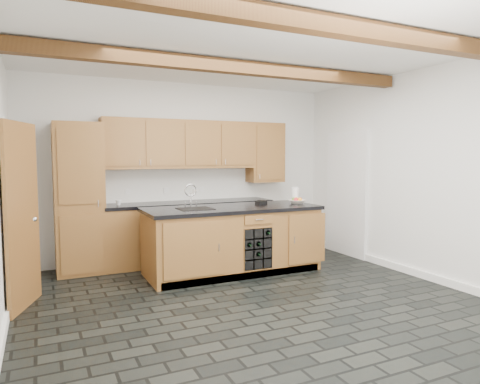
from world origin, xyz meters
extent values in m
plane|color=black|center=(0.00, 0.00, 0.00)|extent=(5.00, 5.00, 0.00)
plane|color=white|center=(0.00, 2.50, 1.40)|extent=(5.00, 0.00, 5.00)
plane|color=white|center=(2.50, 0.00, 1.40)|extent=(0.00, 5.00, 5.00)
plane|color=white|center=(0.00, 0.00, 2.80)|extent=(5.00, 5.00, 0.00)
cube|color=#533315|center=(0.00, -1.20, 2.70)|extent=(4.90, 0.15, 0.15)
cube|color=#533315|center=(0.00, 0.60, 2.70)|extent=(4.90, 0.15, 0.15)
cube|color=white|center=(-2.48, 0.00, 0.05)|extent=(0.04, 5.00, 0.10)
cube|color=white|center=(2.48, 0.00, 0.05)|extent=(0.04, 5.00, 0.10)
cube|color=white|center=(-2.47, 1.30, 1.02)|extent=(0.06, 0.94, 2.04)
cube|color=#9F6B33|center=(-2.32, 0.95, 1.00)|extent=(0.31, 0.77, 2.00)
cube|color=white|center=(2.47, 1.50, 1.02)|extent=(0.06, 0.98, 2.04)
cube|color=black|center=(2.50, 1.50, 1.00)|extent=(0.02, 0.86, 1.96)
cube|color=#9F6B33|center=(-1.65, 2.20, 1.05)|extent=(0.65, 0.60, 2.10)
cube|color=#9F6B33|center=(-0.02, 2.20, 0.44)|extent=(2.60, 0.60, 0.88)
cube|color=black|center=(-0.02, 2.20, 0.91)|extent=(2.64, 0.62, 0.05)
cube|color=white|center=(-0.02, 2.49, 1.19)|extent=(2.60, 0.02, 0.52)
cube|color=#9F6B33|center=(-0.12, 2.33, 1.83)|extent=(2.40, 0.35, 0.75)
cube|color=#9F6B33|center=(1.38, 2.33, 1.70)|extent=(0.60, 0.35, 1.00)
cube|color=#9F6B33|center=(0.30, 1.30, 0.44)|extent=(2.40, 0.90, 0.88)
cube|color=black|center=(0.30, 1.30, 0.91)|extent=(2.46, 0.96, 0.05)
cube|color=#9F6B33|center=(-0.42, 0.84, 0.48)|extent=(0.80, 0.02, 0.70)
cube|color=#9F6B33|center=(1.25, 0.84, 0.48)|extent=(0.60, 0.02, 0.70)
cube|color=black|center=(0.48, 0.99, 0.40)|extent=(0.42, 0.30, 0.56)
cylinder|color=black|center=(0.48, 0.95, 0.33)|extent=(0.07, 0.26, 0.07)
cylinder|color=black|center=(0.62, 0.95, 0.61)|extent=(0.07, 0.26, 0.07)
cylinder|color=black|center=(0.48, 0.95, 0.47)|extent=(0.07, 0.26, 0.07)
cylinder|color=black|center=(0.34, 0.95, 0.47)|extent=(0.07, 0.26, 0.07)
cube|color=black|center=(-0.25, 1.30, 0.93)|extent=(0.45, 0.40, 0.02)
cylinder|color=silver|center=(-0.25, 1.48, 1.03)|extent=(0.02, 0.02, 0.20)
torus|color=silver|center=(-0.25, 1.48, 1.17)|extent=(0.18, 0.02, 0.18)
cylinder|color=silver|center=(-0.33, 1.48, 0.97)|extent=(0.02, 0.02, 0.08)
cylinder|color=silver|center=(-0.17, 1.48, 0.97)|extent=(0.02, 0.02, 0.08)
cube|color=black|center=(0.85, 1.47, 0.95)|extent=(0.20, 0.16, 0.04)
cylinder|color=black|center=(0.85, 1.47, 0.98)|extent=(0.12, 0.12, 0.01)
imported|color=silver|center=(1.35, 1.26, 0.96)|extent=(0.30, 0.30, 0.06)
sphere|color=#B31817|center=(1.40, 1.26, 0.99)|extent=(0.07, 0.07, 0.07)
sphere|color=orange|center=(1.37, 1.31, 0.99)|extent=(0.07, 0.07, 0.07)
sphere|color=#539027|center=(1.31, 1.29, 0.99)|extent=(0.07, 0.07, 0.07)
sphere|color=red|center=(1.31, 1.23, 0.99)|extent=(0.07, 0.07, 0.07)
sphere|color=orange|center=(1.37, 1.21, 0.99)|extent=(0.07, 0.07, 0.07)
cylinder|color=white|center=(1.42, 1.43, 1.05)|extent=(0.12, 0.12, 0.23)
imported|color=white|center=(-1.12, 2.17, 0.97)|extent=(0.09, 0.09, 0.08)
camera|label=1|loc=(-2.14, -4.15, 1.63)|focal=32.00mm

